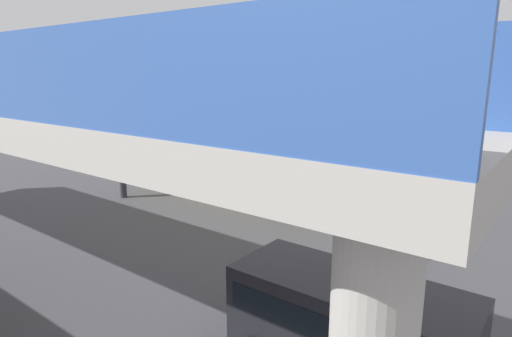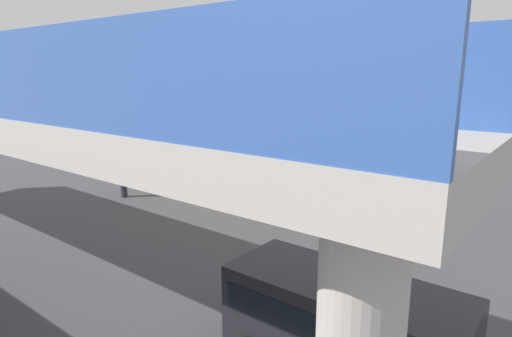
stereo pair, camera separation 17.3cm
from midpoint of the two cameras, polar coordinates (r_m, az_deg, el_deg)
The scene contains 11 objects.
ground at distance 22.66m, azimuth -3.05°, elevation -2.96°, with size 80.00×80.00×0.00m, color #424247.
city_bus at distance 21.38m, azimuth -1.13°, elevation 1.30°, with size 11.54×2.85×3.15m.
parked_van at distance 9.38m, azimuth 11.99°, elevation -19.14°, with size 4.80×2.17×2.05m.
bicycle_red at distance 15.65m, azimuth 18.86°, elevation -9.46°, with size 1.77×0.44×0.96m.
pedestrian at distance 22.28m, azimuth -16.94°, elevation -1.41°, with size 0.38×0.38×1.79m.
traffic_sign at distance 24.88m, azimuth 3.64°, elevation 2.90°, with size 0.08×0.60×2.80m.
lane_dash_leftmost at distance 20.60m, azimuth 18.30°, elevation -5.19°, with size 2.00×0.20×0.01m, color silver.
lane_dash_left at distance 22.15m, azimuth 8.52°, elevation -3.44°, with size 2.00×0.20×0.01m, color silver.
lane_dash_centre at distance 24.27m, azimuth 0.27°, elevation -1.88°, with size 2.00×0.20×0.01m, color silver.
lane_dash_right at distance 26.82m, azimuth -6.53°, elevation -0.56°, with size 2.00×0.20×0.01m, color silver.
lane_dash_rightmost at distance 29.70m, azimuth -12.07°, elevation 0.53°, with size 2.00×0.20×0.01m, color silver.
Camera 2 is at (-14.36, 16.45, 6.07)m, focal length 30.26 mm.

